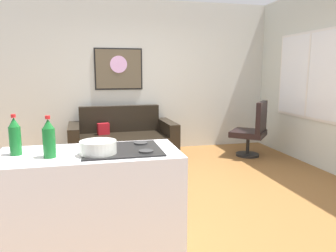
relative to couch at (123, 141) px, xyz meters
The scene contains 11 objects.
ground 1.94m from the couch, 80.03° to the right, with size 6.40×6.40×0.04m, color brown.
back_wall 1.28m from the couch, 58.16° to the left, with size 6.40×0.05×2.80m, color silver.
couch is the anchor object (origin of this frame).
coffee_table 1.10m from the couch, 90.24° to the right, with size 0.87×0.61×0.41m.
armchair 2.31m from the couch, 12.15° to the right, with size 0.80×0.81×0.99m.
kitchen_counter 3.10m from the couch, 99.56° to the right, with size 1.38×0.66×0.91m.
soda_bottle 3.27m from the couch, 109.04° to the right, with size 0.08×0.08×0.30m.
soda_bottle_2 3.33m from the couch, 104.06° to the right, with size 0.09×0.09×0.30m.
mixing_bowl 3.25m from the couch, 98.09° to the right, with size 0.27×0.27×0.11m.
wall_painting 1.35m from the couch, 89.55° to the left, with size 0.88×0.03×0.76m.
window 3.29m from the couch, 18.74° to the right, with size 0.03×1.60×1.40m.
Camera 1 is at (-0.80, -3.59, 1.49)m, focal length 33.81 mm.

